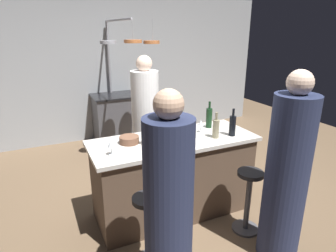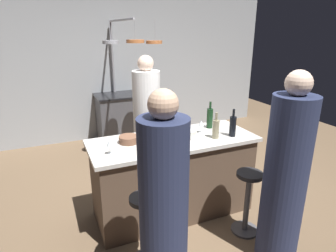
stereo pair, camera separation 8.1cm
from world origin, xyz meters
The scene contains 20 objects.
ground_plane centered at (0.00, 0.00, 0.00)m, with size 9.00×9.00×0.00m, color brown.
back_wall centered at (0.00, 2.85, 1.30)m, with size 6.40×0.16×2.60m, color #9EA3A8.
kitchen_island centered at (0.00, 0.00, 0.45)m, with size 1.80×0.72×0.90m.
stove_range centered at (0.00, 2.45, 0.45)m, with size 0.80×0.64×0.89m.
chef centered at (0.01, 0.88, 0.79)m, with size 0.36×0.36×1.71m.
bar_stool_right centered at (0.55, -0.62, 0.38)m, with size 0.28×0.28×0.68m.
guest_right centered at (0.60, -1.01, 0.80)m, with size 0.37×0.37×1.73m.
bar_stool_left centered at (-0.55, -0.62, 0.38)m, with size 0.28×0.28×0.68m.
guest_left centered at (-0.53, -1.01, 0.78)m, with size 0.35×0.35×1.67m.
overhead_pot_rack centered at (0.03, 1.90, 1.65)m, with size 0.88×1.44×2.17m.
cutting_board centered at (-0.03, 0.19, 0.91)m, with size 0.32×0.22×0.02m, color #997047.
pepper_mill centered at (-0.09, -0.08, 1.01)m, with size 0.05×0.05×0.21m, color #382319.
wine_bottle_red centered at (0.55, 0.17, 1.02)m, with size 0.07×0.07×0.32m.
wine_bottle_white centered at (0.43, -0.15, 1.01)m, with size 0.07×0.07×0.29m.
wine_bottle_amber centered at (-0.31, -0.06, 1.03)m, with size 0.07×0.07×0.33m.
wine_bottle_dark centered at (0.63, -0.17, 1.02)m, with size 0.07×0.07×0.31m.
wine_glass_by_chef centered at (0.37, 0.06, 1.01)m, with size 0.07×0.07×0.15m.
wine_glass_near_left_guest centered at (-0.71, -0.13, 1.01)m, with size 0.07×0.07×0.15m.
mixing_bowl_ceramic centered at (0.17, -0.03, 0.94)m, with size 0.17×0.17×0.08m, color silver.
mixing_bowl_wooden centered at (-0.47, 0.09, 0.94)m, with size 0.20×0.20×0.07m, color brown.
Camera 2 is at (-1.20, -2.65, 2.02)m, focal length 31.09 mm.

